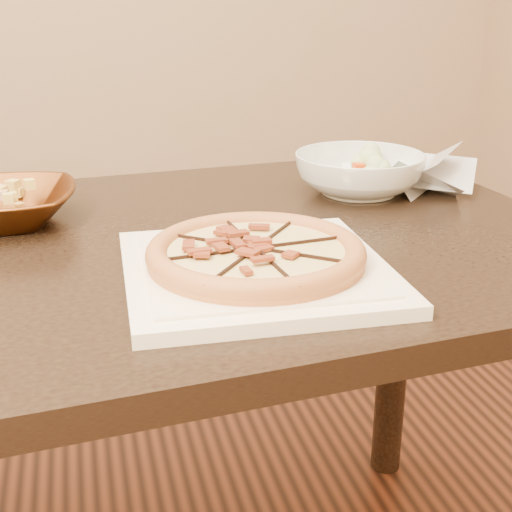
# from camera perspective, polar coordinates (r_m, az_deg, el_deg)

# --- Properties ---
(dining_table) EXTENTS (1.36, 0.94, 0.75)m
(dining_table) POSITION_cam_1_polar(r_m,az_deg,el_deg) (1.11, -7.72, -4.26)
(dining_table) COLOR black
(dining_table) RESTS_ON floor
(plate) EXTENTS (0.34, 0.34, 0.02)m
(plate) POSITION_cam_1_polar(r_m,az_deg,el_deg) (0.92, -0.00, -1.14)
(plate) COLOR white
(plate) RESTS_ON dining_table
(pizza) EXTENTS (0.28, 0.28, 0.03)m
(pizza) POSITION_cam_1_polar(r_m,az_deg,el_deg) (0.91, -0.00, 0.23)
(pizza) COLOR #A9773E
(pizza) RESTS_ON plate
(bronze_bowl) EXTENTS (0.25, 0.25, 0.06)m
(bronze_bowl) POSITION_cam_1_polar(r_m,az_deg,el_deg) (1.19, -19.70, 3.76)
(bronze_bowl) COLOR #572D10
(bronze_bowl) RESTS_ON dining_table
(salad_bowl) EXTENTS (0.24, 0.24, 0.07)m
(salad_bowl) POSITION_cam_1_polar(r_m,az_deg,el_deg) (1.31, 8.25, 6.54)
(salad_bowl) COLOR white
(salad_bowl) RESTS_ON dining_table
(salad) EXTENTS (0.09, 0.12, 0.04)m
(salad) POSITION_cam_1_polar(r_m,az_deg,el_deg) (1.29, 8.38, 8.86)
(salad) COLOR #B6E588
(salad) RESTS_ON salad_bowl
(cling_film) EXTENTS (0.21, 0.18, 0.05)m
(cling_film) POSITION_cam_1_polar(r_m,az_deg,el_deg) (1.35, 13.48, 6.14)
(cling_film) COLOR silver
(cling_film) RESTS_ON dining_table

